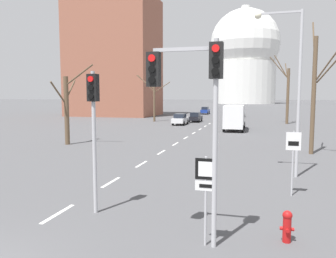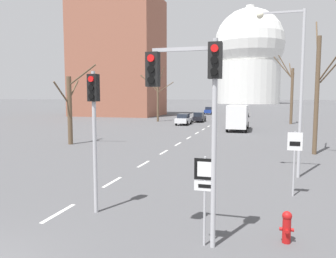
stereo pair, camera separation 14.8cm
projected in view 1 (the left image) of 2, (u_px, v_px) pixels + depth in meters
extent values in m
cube|color=silver|center=(58.00, 214.00, 11.83)|extent=(0.16, 2.00, 0.01)
cube|color=silver|center=(111.00, 182.00, 16.16)|extent=(0.16, 2.00, 0.01)
cube|color=silver|center=(141.00, 164.00, 20.49)|extent=(0.16, 2.00, 0.01)
cube|color=silver|center=(161.00, 152.00, 24.81)|extent=(0.16, 2.00, 0.01)
cube|color=silver|center=(175.00, 144.00, 29.14)|extent=(0.16, 2.00, 0.01)
cube|color=silver|center=(186.00, 138.00, 33.46)|extent=(0.16, 2.00, 0.01)
cube|color=silver|center=(194.00, 133.00, 37.79)|extent=(0.16, 2.00, 0.01)
cube|color=silver|center=(200.00, 129.00, 42.12)|extent=(0.16, 2.00, 0.01)
cube|color=silver|center=(205.00, 126.00, 46.44)|extent=(0.16, 2.00, 0.01)
cube|color=silver|center=(210.00, 124.00, 50.77)|extent=(0.16, 2.00, 0.01)
cylinder|color=#B2B2B7|center=(215.00, 146.00, 8.96)|extent=(0.14, 0.14, 5.76)
cube|color=black|center=(216.00, 61.00, 8.73)|extent=(0.36, 0.28, 0.96)
cylinder|color=red|center=(216.00, 48.00, 8.54)|extent=(0.20, 0.06, 0.20)
cylinder|color=black|center=(215.00, 60.00, 8.57)|extent=(0.20, 0.06, 0.20)
cylinder|color=black|center=(215.00, 71.00, 8.60)|extent=(0.20, 0.06, 0.20)
cube|color=#B2B2B7|center=(184.00, 49.00, 8.92)|extent=(1.75, 0.10, 0.10)
cube|color=black|center=(154.00, 70.00, 9.20)|extent=(0.36, 0.28, 0.96)
cylinder|color=red|center=(152.00, 58.00, 9.01)|extent=(0.20, 0.06, 0.20)
cylinder|color=black|center=(152.00, 69.00, 9.04)|extent=(0.20, 0.06, 0.20)
cylinder|color=black|center=(152.00, 80.00, 9.07)|extent=(0.20, 0.06, 0.20)
cylinder|color=#B2B2B7|center=(94.00, 143.00, 11.71)|extent=(0.14, 0.14, 5.11)
cube|color=black|center=(93.00, 88.00, 11.51)|extent=(0.36, 0.28, 0.96)
cylinder|color=red|center=(90.00, 79.00, 11.32)|extent=(0.20, 0.06, 0.20)
cylinder|color=black|center=(91.00, 88.00, 11.35)|extent=(0.20, 0.06, 0.20)
cylinder|color=black|center=(91.00, 96.00, 11.38)|extent=(0.20, 0.06, 0.20)
cylinder|color=#B2B2B7|center=(206.00, 201.00, 9.21)|extent=(0.07, 0.07, 2.57)
cube|color=black|center=(206.00, 169.00, 9.10)|extent=(0.60, 0.03, 0.60)
cube|color=white|center=(206.00, 169.00, 9.08)|extent=(0.42, 0.01, 0.42)
cube|color=white|center=(206.00, 186.00, 9.15)|extent=(0.60, 0.03, 0.28)
cube|color=black|center=(206.00, 186.00, 9.13)|extent=(0.36, 0.01, 0.10)
cylinder|color=#B2B2B7|center=(293.00, 164.00, 13.85)|extent=(0.07, 0.07, 2.78)
cube|color=white|center=(294.00, 141.00, 13.74)|extent=(0.60, 0.03, 0.76)
cube|color=black|center=(293.00, 144.00, 13.73)|extent=(0.42, 0.01, 0.19)
cylinder|color=#B21414|center=(287.00, 230.00, 9.50)|extent=(0.24, 0.24, 0.72)
sphere|color=#B21414|center=(287.00, 215.00, 9.46)|extent=(0.28, 0.28, 0.28)
cylinder|color=#B21414|center=(281.00, 228.00, 9.54)|extent=(0.08, 0.10, 0.10)
cylinder|color=#B21414|center=(293.00, 229.00, 9.46)|extent=(0.08, 0.10, 0.10)
cylinder|color=#B21414|center=(287.00, 231.00, 9.35)|extent=(0.10, 0.08, 0.10)
cylinder|color=#B2B2B7|center=(299.00, 95.00, 16.78)|extent=(0.16, 0.16, 8.58)
cube|color=#B2B2B7|center=(280.00, 13.00, 16.64)|extent=(2.14, 0.10, 0.10)
sphere|color=#F2EAC6|center=(258.00, 15.00, 16.92)|extent=(0.36, 0.36, 0.36)
cube|color=silver|center=(180.00, 120.00, 48.75)|extent=(1.72, 4.46, 0.68)
cube|color=#1E232D|center=(180.00, 116.00, 48.48)|extent=(1.46, 2.14, 0.62)
cylinder|color=black|center=(177.00, 122.00, 50.33)|extent=(0.18, 0.71, 0.71)
cylinder|color=black|center=(188.00, 122.00, 49.91)|extent=(0.18, 0.71, 0.71)
cylinder|color=black|center=(173.00, 123.00, 47.67)|extent=(0.18, 0.71, 0.71)
cylinder|color=black|center=(184.00, 123.00, 47.25)|extent=(0.18, 0.71, 0.71)
cube|color=navy|center=(205.00, 111.00, 77.72)|extent=(1.65, 4.59, 0.74)
cube|color=#1E232D|center=(205.00, 108.00, 77.43)|extent=(1.40, 2.21, 0.67)
cylinder|color=black|center=(203.00, 112.00, 79.33)|extent=(0.18, 0.68, 0.68)
cylinder|color=black|center=(209.00, 112.00, 78.93)|extent=(0.18, 0.68, 0.68)
cylinder|color=black|center=(201.00, 113.00, 76.59)|extent=(0.18, 0.68, 0.68)
cylinder|color=black|center=(208.00, 113.00, 76.19)|extent=(0.18, 0.68, 0.68)
cube|color=black|center=(196.00, 118.00, 54.34)|extent=(1.66, 4.48, 0.63)
cube|color=#1E232D|center=(195.00, 114.00, 54.06)|extent=(1.41, 2.15, 0.68)
cylinder|color=black|center=(193.00, 119.00, 55.91)|extent=(0.18, 0.60, 0.60)
cylinder|color=black|center=(202.00, 120.00, 55.51)|extent=(0.18, 0.60, 0.60)
cylinder|color=black|center=(189.00, 120.00, 53.24)|extent=(0.18, 0.60, 0.60)
cylinder|color=black|center=(199.00, 121.00, 52.84)|extent=(0.18, 0.60, 0.60)
cube|color=#B7B7BC|center=(240.00, 114.00, 67.55)|extent=(1.65, 3.93, 0.65)
cube|color=#1E232D|center=(240.00, 111.00, 67.30)|extent=(1.40, 1.89, 0.57)
cylinder|color=black|center=(237.00, 115.00, 68.95)|extent=(0.18, 0.64, 0.64)
cylinder|color=black|center=(244.00, 115.00, 68.55)|extent=(0.18, 0.64, 0.64)
cylinder|color=black|center=(236.00, 116.00, 66.61)|extent=(0.18, 0.64, 0.64)
cylinder|color=black|center=(244.00, 116.00, 66.21)|extent=(0.18, 0.64, 0.64)
cube|color=#333842|center=(236.00, 117.00, 43.41)|extent=(2.20, 2.00, 2.10)
cube|color=white|center=(234.00, 116.00, 39.92)|extent=(2.30, 5.20, 2.70)
cylinder|color=black|center=(227.00, 125.00, 43.79)|extent=(0.24, 0.88, 0.88)
cylinder|color=black|center=(244.00, 125.00, 43.23)|extent=(0.24, 0.88, 0.88)
cylinder|color=black|center=(224.00, 128.00, 38.96)|extent=(0.24, 0.88, 0.88)
cylinder|color=black|center=(243.00, 129.00, 38.39)|extent=(0.24, 0.88, 0.88)
cylinder|color=brown|center=(67.00, 111.00, 28.58)|extent=(0.41, 0.41, 5.94)
cylinder|color=brown|center=(59.00, 93.00, 27.78)|extent=(0.59, 1.62, 2.03)
cylinder|color=brown|center=(79.00, 75.00, 27.87)|extent=(2.77, 0.30, 1.81)
cylinder|color=brown|center=(71.00, 90.00, 29.12)|extent=(0.16, 1.61, 1.77)
cylinder|color=brown|center=(70.00, 91.00, 29.36)|extent=(0.43, 1.98, 1.66)
cylinder|color=brown|center=(314.00, 96.00, 23.71)|extent=(0.31, 0.31, 8.50)
cylinder|color=brown|center=(331.00, 59.00, 22.23)|extent=(1.61, 2.28, 2.85)
cylinder|color=brown|center=(314.00, 44.00, 24.28)|extent=(0.15, 2.10, 3.60)
cylinder|color=brown|center=(154.00, 98.00, 54.67)|extent=(0.35, 0.35, 7.78)
cylinder|color=brown|center=(145.00, 82.00, 54.99)|extent=(3.32, 0.53, 2.41)
cylinder|color=brown|center=(157.00, 76.00, 53.89)|extent=(1.38, 0.69, 3.01)
cylinder|color=brown|center=(162.00, 87.00, 54.26)|extent=(2.72, 0.39, 1.83)
cylinder|color=brown|center=(146.00, 83.00, 54.80)|extent=(2.99, 0.12, 2.92)
cylinder|color=brown|center=(154.00, 83.00, 55.08)|extent=(0.44, 1.42, 2.74)
cylinder|color=brown|center=(288.00, 96.00, 49.93)|extent=(0.42, 0.42, 8.44)
cylinder|color=brown|center=(287.00, 73.00, 50.38)|extent=(0.52, 1.72, 3.01)
cylinder|color=brown|center=(289.00, 78.00, 50.64)|extent=(0.47, 2.28, 1.73)
cylinder|color=brown|center=(281.00, 67.00, 49.79)|extent=(2.24, 0.21, 3.80)
cylinder|color=brown|center=(279.00, 68.00, 49.94)|extent=(2.90, 0.33, 3.50)
cylinder|color=silver|center=(244.00, 83.00, 191.11)|extent=(35.49, 35.49, 23.66)
sphere|color=silver|center=(245.00, 44.00, 188.85)|extent=(39.43, 39.43, 39.43)
cylinder|color=silver|center=(246.00, 12.00, 187.08)|extent=(4.73, 4.73, 6.90)
cube|color=#935642|center=(115.00, 57.00, 71.52)|extent=(18.00, 14.00, 25.53)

